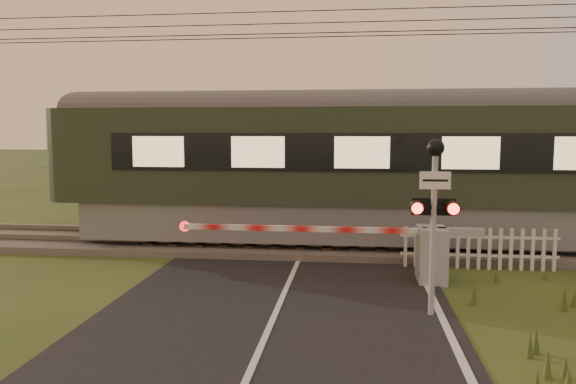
# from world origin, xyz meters

# --- Properties ---
(ground) EXTENTS (160.00, 160.00, 0.00)m
(ground) POSITION_xyz_m (0.00, 0.00, 0.00)
(ground) COLOR #2F4219
(ground) RESTS_ON ground
(road) EXTENTS (6.00, 140.00, 0.03)m
(road) POSITION_xyz_m (0.02, -0.23, 0.01)
(road) COLOR black
(road) RESTS_ON ground
(track_bed) EXTENTS (140.00, 3.40, 0.39)m
(track_bed) POSITION_xyz_m (0.00, 6.50, 0.07)
(track_bed) COLOR #47423D
(track_bed) RESTS_ON ground
(overhead_wires) EXTENTS (120.00, 0.62, 0.62)m
(overhead_wires) POSITION_xyz_m (0.00, 6.50, 5.72)
(overhead_wires) COLOR black
(overhead_wires) RESTS_ON ground
(boom_gate) EXTENTS (6.32, 0.87, 1.15)m
(boom_gate) POSITION_xyz_m (2.62, 3.44, 0.63)
(boom_gate) COLOR gray
(boom_gate) RESTS_ON ground
(crossing_signal) EXTENTS (0.75, 0.33, 2.95)m
(crossing_signal) POSITION_xyz_m (2.59, 1.25, 2.03)
(crossing_signal) COLOR gray
(crossing_signal) RESTS_ON ground
(picket_fence) EXTENTS (3.44, 0.08, 0.94)m
(picket_fence) POSITION_xyz_m (4.06, 4.60, 0.47)
(picket_fence) COLOR silver
(picket_fence) RESTS_ON ground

